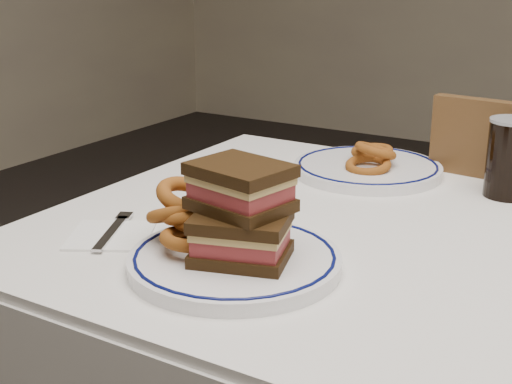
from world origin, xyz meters
The scene contains 9 objects.
dining_table centered at (0.00, 0.00, 0.64)m, with size 1.27×0.87×0.75m.
main_plate centered at (-0.24, -0.22, 0.76)m, with size 0.29×0.29×0.02m.
reuben_sandwich centered at (-0.23, -0.22, 0.83)m, with size 0.15×0.14×0.13m.
onion_rings_main centered at (-0.31, -0.21, 0.80)m, with size 0.14×0.13×0.10m.
ketchup_ramekin centered at (-0.27, -0.14, 0.79)m, with size 0.06×0.06×0.03m.
beer_mug centered at (0.01, 0.28, 0.82)m, with size 0.12×0.08×0.14m.
far_plate centered at (-0.26, 0.28, 0.76)m, with size 0.28×0.28×0.02m.
onion_rings_far centered at (-0.25, 0.28, 0.79)m, with size 0.10×0.15×0.06m.
napkin_fork centered at (-0.46, -0.22, 0.75)m, with size 0.16×0.17×0.01m.
Camera 1 is at (0.24, -0.95, 1.15)m, focal length 50.00 mm.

